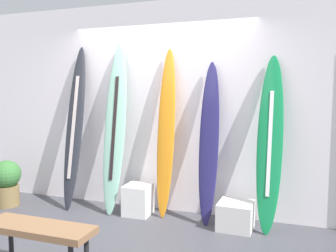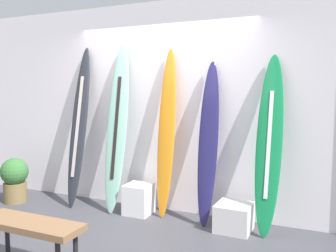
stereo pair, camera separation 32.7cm
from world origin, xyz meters
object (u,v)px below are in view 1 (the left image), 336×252
object	(u,v)px
surfboard_emerald	(270,143)
surfboard_sunset	(166,133)
potted_plant	(7,181)
display_block_center	(236,215)
surfboard_navy	(209,144)
display_block_left	(138,200)
bench	(38,232)
surfboard_seafoam	(115,128)
surfboard_charcoal	(75,127)

from	to	relation	value
surfboard_emerald	surfboard_sunset	bearing A→B (deg)	177.28
surfboard_emerald	potted_plant	size ratio (longest dim) A/B	3.15
surfboard_sunset	potted_plant	world-z (taller)	surfboard_sunset
display_block_center	surfboard_navy	bearing A→B (deg)	161.04
potted_plant	display_block_left	bearing A→B (deg)	8.55
bench	display_block_left	bearing A→B (deg)	83.84
surfboard_navy	display_block_center	bearing A→B (deg)	-18.96
surfboard_seafoam	surfboard_sunset	distance (m)	0.71
display_block_left	bench	xyz separation A→B (m)	(-0.18, -1.70, 0.21)
surfboard_navy	bench	bearing A→B (deg)	-122.09
display_block_center	surfboard_emerald	bearing A→B (deg)	17.32
surfboard_emerald	display_block_center	distance (m)	0.94
potted_plant	surfboard_navy	bearing A→B (deg)	7.14
surfboard_navy	display_block_left	bearing A→B (deg)	-175.78
surfboard_sunset	bench	size ratio (longest dim) A/B	2.11
surfboard_seafoam	bench	distance (m)	1.90
display_block_center	bench	distance (m)	2.22
surfboard_emerald	potted_plant	world-z (taller)	surfboard_emerald
surfboard_sunset	surfboard_charcoal	bearing A→B (deg)	-176.04
surfboard_seafoam	display_block_left	size ratio (longest dim) A/B	5.74
surfboard_charcoal	surfboard_emerald	distance (m)	2.61
surfboard_seafoam	surfboard_sunset	xyz separation A→B (m)	(0.70, 0.07, -0.05)
display_block_left	surfboard_emerald	bearing A→B (deg)	1.99
surfboard_navy	display_block_left	size ratio (longest dim) A/B	5.04
surfboard_emerald	display_block_left	distance (m)	1.84
display_block_center	surfboard_charcoal	bearing A→B (deg)	177.90
potted_plant	bench	bearing A→B (deg)	-39.58
surfboard_charcoal	bench	bearing A→B (deg)	-65.74
display_block_center	potted_plant	xyz separation A→B (m)	(-3.18, -0.23, 0.19)
display_block_left	surfboard_navy	bearing A→B (deg)	4.22
surfboard_navy	display_block_left	world-z (taller)	surfboard_navy
display_block_left	surfboard_charcoal	bearing A→B (deg)	178.35
display_block_left	display_block_center	bearing A→B (deg)	-2.45
surfboard_seafoam	display_block_left	world-z (taller)	surfboard_seafoam
surfboard_charcoal	bench	distance (m)	2.03
surfboard_seafoam	display_block_left	distance (m)	1.00
surfboard_seafoam	surfboard_sunset	bearing A→B (deg)	5.59
surfboard_navy	bench	distance (m)	2.16
bench	surfboard_navy	bearing A→B (deg)	57.91
surfboard_seafoam	potted_plant	world-z (taller)	surfboard_seafoam
surfboard_sunset	potted_plant	distance (m)	2.40
surfboard_sunset	surfboard_emerald	world-z (taller)	surfboard_sunset
surfboard_sunset	surfboard_emerald	bearing A→B (deg)	-2.72
display_block_center	potted_plant	distance (m)	3.19
surfboard_emerald	display_block_left	xyz separation A→B (m)	(-1.64, -0.06, -0.82)
surfboard_seafoam	bench	bearing A→B (deg)	-84.56
surfboard_charcoal	surfboard_navy	xyz separation A→B (m)	(1.89, 0.04, -0.15)
surfboard_seafoam	display_block_center	bearing A→B (deg)	-3.67
display_block_left	potted_plant	bearing A→B (deg)	-171.45
display_block_left	bench	size ratio (longest dim) A/B	0.38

